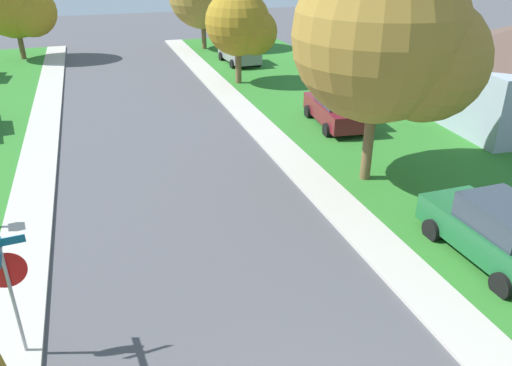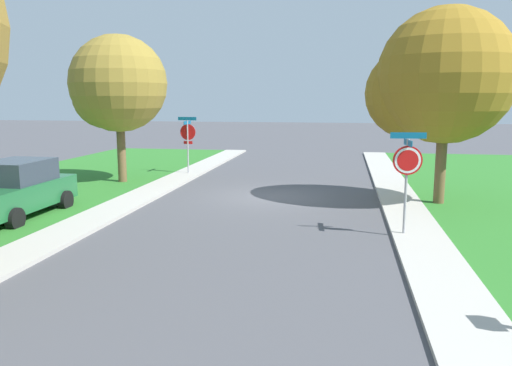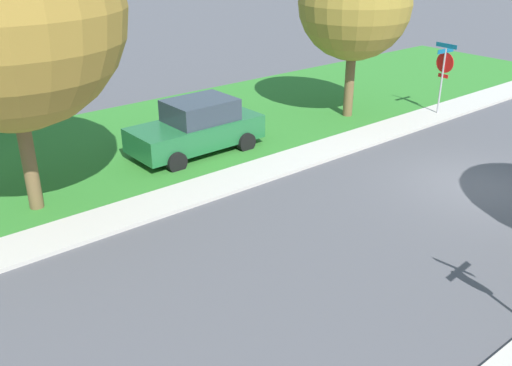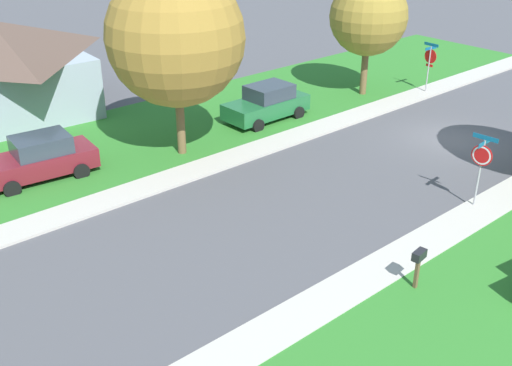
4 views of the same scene
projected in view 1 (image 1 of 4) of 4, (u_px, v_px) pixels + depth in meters
name	position (u px, v px, depth m)	size (l,w,h in m)	color
sidewalk_east	(299.00, 165.00, 18.96)	(1.40, 56.00, 0.10)	#B7B2A8
lawn_east	(406.00, 151.00, 20.28)	(8.00, 56.00, 0.08)	#2D7528
sidewalk_west	(31.00, 201.00, 16.32)	(1.40, 56.00, 0.10)	#B7B2A8
stop_sign_far_corner	(8.00, 278.00, 9.55)	(0.92, 0.92, 2.77)	#9E9EA3
car_green_far_down_street	(498.00, 232.00, 13.00)	(2.08, 4.32, 1.76)	#1E6033
car_grey_behind_trees	(239.00, 51.00, 34.43)	(2.15, 4.36, 1.76)	gray
car_maroon_kerbside_mid	(337.00, 108.00, 22.72)	(2.36, 4.46, 1.76)	maroon
tree_sidewalk_far	(242.00, 25.00, 28.41)	(3.98, 3.71, 5.39)	brown
tree_sidewalk_near	(391.00, 41.00, 15.69)	(5.98, 5.56, 7.82)	brown
tree_sidewalk_mid	(17.00, 4.00, 34.32)	(5.26, 4.89, 6.44)	brown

